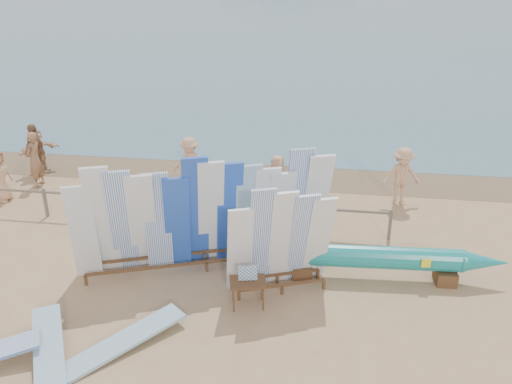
# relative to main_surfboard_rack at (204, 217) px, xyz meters

# --- Properties ---
(ground) EXTENTS (160.00, 160.00, 0.00)m
(ground) POSITION_rel_main_surfboard_rack_xyz_m (-1.32, -0.94, -1.40)
(ground) COLOR tan
(ground) RESTS_ON ground
(wet_sand_strip) EXTENTS (40.00, 2.60, 0.01)m
(wet_sand_strip) POSITION_rel_main_surfboard_rack_xyz_m (-1.32, 6.26, -1.40)
(wet_sand_strip) COLOR brown
(wet_sand_strip) RESTS_ON ground
(fence) EXTENTS (12.08, 0.08, 0.90)m
(fence) POSITION_rel_main_surfboard_rack_xyz_m (-1.32, 2.06, -0.76)
(fence) COLOR #6D6252
(fence) RESTS_ON ground
(main_surfboard_rack) EXTENTS (6.14, 2.78, 3.11)m
(main_surfboard_rack) POSITION_rel_main_surfboard_rack_xyz_m (0.00, 0.00, 0.00)
(main_surfboard_rack) COLOR brown
(main_surfboard_rack) RESTS_ON ground
(side_surfboard_rack) EXTENTS (2.50, 1.49, 2.79)m
(side_surfboard_rack) POSITION_rel_main_surfboard_rack_xyz_m (1.94, -0.73, -0.14)
(side_surfboard_rack) COLOR brown
(side_surfboard_rack) RESTS_ON ground
(outrigger_canoe) EXTENTS (6.29, 0.87, 0.89)m
(outrigger_canoe) POSITION_rel_main_surfboard_rack_xyz_m (4.14, 0.01, -0.83)
(outrigger_canoe) COLOR brown
(outrigger_canoe) RESTS_ON ground
(vendor_table) EXTENTS (0.89, 0.72, 1.05)m
(vendor_table) POSITION_rel_main_surfboard_rack_xyz_m (1.30, -1.47, -1.05)
(vendor_table) COLOR brown
(vendor_table) RESTS_ON ground
(flat_board_a) EXTENTS (1.77, 2.63, 0.40)m
(flat_board_a) POSITION_rel_main_surfboard_rack_xyz_m (-2.24, -3.81, -1.40)
(flat_board_a) COLOR #7EB2CB
(flat_board_a) RESTS_ON ground
(flat_board_b) EXTENTS (2.19, 2.41, 0.28)m
(flat_board_b) POSITION_rel_main_surfboard_rack_xyz_m (-0.98, -3.19, -1.40)
(flat_board_b) COLOR #7EB2CB
(flat_board_b) RESTS_ON ground
(beach_chair_left) EXTENTS (0.82, 0.83, 0.97)m
(beach_chair_left) POSITION_rel_main_surfboard_rack_xyz_m (-0.64, 2.61, -1.11)
(beach_chair_left) COLOR red
(beach_chair_left) RESTS_ON ground
(beach_chair_right) EXTENTS (0.77, 0.79, 0.94)m
(beach_chair_right) POSITION_rel_main_surfboard_rack_xyz_m (-0.76, 3.37, -1.12)
(beach_chair_right) COLOR red
(beach_chair_right) RESTS_ON ground
(stroller) EXTENTS (0.65, 0.87, 1.12)m
(stroller) POSITION_rel_main_surfboard_rack_xyz_m (0.12, 3.36, -0.95)
(stroller) COLOR red
(stroller) RESTS_ON ground
(beachgoer_3) EXTENTS (1.22, 0.71, 1.78)m
(beachgoer_3) POSITION_rel_main_surfboard_rack_xyz_m (-1.57, 4.70, -0.51)
(beachgoer_3) COLOR tan
(beachgoer_3) RESTS_ON ground
(beachgoer_6) EXTENTS (0.47, 0.83, 1.61)m
(beachgoer_6) POSITION_rel_main_surfboard_rack_xyz_m (1.39, 3.88, -0.59)
(beachgoer_6) COLOR tan
(beachgoer_6) RESTS_ON ground
(beachgoer_9) EXTENTS (1.29, 0.75, 1.87)m
(beachgoer_9) POSITION_rel_main_surfboard_rack_xyz_m (5.18, 4.39, -0.46)
(beachgoer_9) COLOR tan
(beachgoer_9) RESTS_ON ground
(beachgoer_1) EXTENTS (0.42, 0.71, 1.89)m
(beachgoer_1) POSITION_rel_main_surfboard_rack_xyz_m (-6.72, 4.17, -0.45)
(beachgoer_1) COLOR #8C6042
(beachgoer_1) RESTS_ON ground
(beachgoer_extra_1) EXTENTS (1.17, 0.97, 1.86)m
(beachgoer_extra_1) POSITION_rel_main_surfboard_rack_xyz_m (-7.20, 5.11, -0.47)
(beachgoer_extra_1) COLOR #8C6042
(beachgoer_extra_1) RESTS_ON ground
(beachgoer_11) EXTENTS (1.31, 1.41, 1.57)m
(beachgoer_11) POSITION_rel_main_surfboard_rack_xyz_m (-7.27, 5.40, -0.61)
(beachgoer_11) COLOR beige
(beachgoer_11) RESTS_ON ground
(beachgoer_7) EXTENTS (0.64, 0.45, 1.59)m
(beachgoer_7) POSITION_rel_main_surfboard_rack_xyz_m (2.24, 4.53, -0.60)
(beachgoer_7) COLOR #8C6042
(beachgoer_7) RESTS_ON ground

